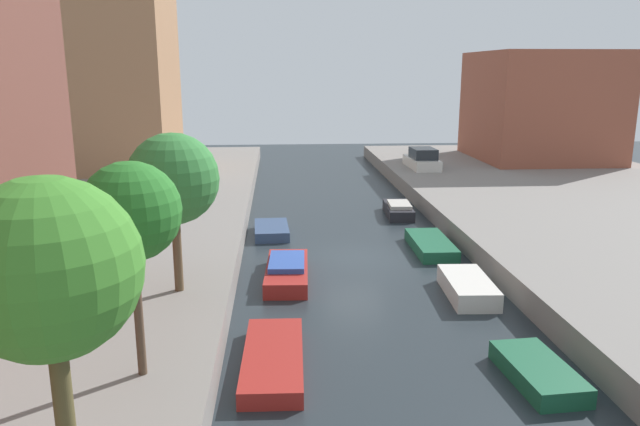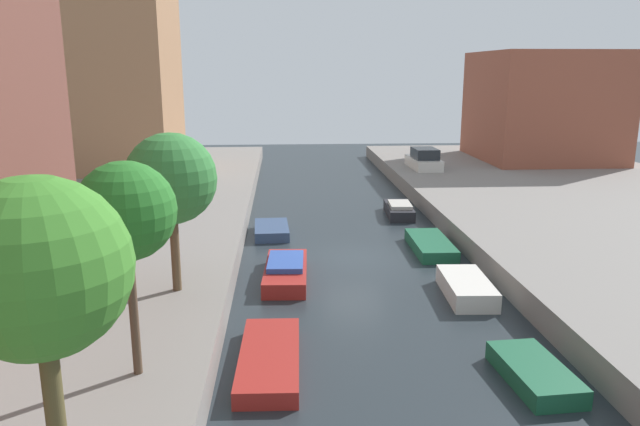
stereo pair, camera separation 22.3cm
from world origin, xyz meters
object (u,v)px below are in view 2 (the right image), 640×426
(moored_boat_right_3, at_px, (431,245))
(apartment_tower_far, at_px, (96,0))
(moored_boat_right_1, at_px, (535,373))
(moored_boat_right_2, at_px, (466,288))
(street_tree_1, at_px, (126,212))
(moored_boat_right_4, at_px, (399,210))
(parked_car, at_px, (424,160))
(moored_boat_left_3, at_px, (272,230))
(street_tree_0, at_px, (39,270))
(moored_boat_left_2, at_px, (286,271))
(moored_boat_left_1, at_px, (270,359))
(street_tree_2, at_px, (171,179))
(low_block_right, at_px, (543,106))

(moored_boat_right_3, bearing_deg, apartment_tower_far, 135.83)
(moored_boat_right_1, distance_m, moored_boat_right_2, 6.24)
(moored_boat_right_2, height_order, moored_boat_right_3, moored_boat_right_2)
(street_tree_1, distance_m, moored_boat_right_4, 22.51)
(street_tree_1, distance_m, parked_car, 33.49)
(parked_car, relative_size, moored_boat_right_1, 1.42)
(parked_car, bearing_deg, apartment_tower_far, 176.14)
(apartment_tower_far, xyz_separation_m, moored_boat_right_3, (19.66, -19.09, -12.62))
(apartment_tower_far, xyz_separation_m, moored_boat_left_3, (12.29, -15.88, -12.64))
(moored_boat_right_3, bearing_deg, moored_boat_right_2, -90.83)
(moored_boat_right_4, bearing_deg, street_tree_0, -112.58)
(street_tree_1, bearing_deg, parked_car, 65.00)
(moored_boat_left_2, height_order, moored_boat_right_1, moored_boat_left_2)
(apartment_tower_far, xyz_separation_m, street_tree_0, (9.33, -36.72, -7.58))
(street_tree_1, height_order, moored_boat_left_1, street_tree_1)
(moored_boat_right_1, bearing_deg, moored_boat_right_3, 89.36)
(street_tree_2, bearing_deg, parked_car, 60.16)
(moored_boat_right_4, bearing_deg, street_tree_1, -117.53)
(apartment_tower_far, distance_m, low_block_right, 34.94)
(low_block_right, bearing_deg, street_tree_0, -122.06)
(apartment_tower_far, height_order, low_block_right, apartment_tower_far)
(apartment_tower_far, distance_m, moored_boat_right_2, 34.03)
(parked_car, bearing_deg, moored_boat_left_2, -116.48)
(moored_boat_right_3, bearing_deg, street_tree_0, -120.37)
(parked_car, distance_m, moored_boat_right_2, 23.62)
(low_block_right, xyz_separation_m, moored_boat_left_2, (-21.04, -25.23, -4.94))
(street_tree_0, height_order, moored_boat_left_3, street_tree_0)
(low_block_right, xyz_separation_m, parked_car, (-10.59, -4.25, -3.66))
(moored_boat_left_1, height_order, moored_boat_right_2, moored_boat_right_2)
(low_block_right, bearing_deg, moored_boat_right_4, -134.19)
(parked_car, bearing_deg, moored_boat_right_1, -97.51)
(street_tree_1, distance_m, moored_boat_left_3, 16.85)
(parked_car, xyz_separation_m, moored_boat_right_3, (-3.75, -17.52, -1.36))
(moored_boat_left_3, bearing_deg, moored_boat_right_2, -50.90)
(apartment_tower_far, height_order, moored_boat_left_2, apartment_tower_far)
(moored_boat_right_2, bearing_deg, moored_boat_right_3, 89.17)
(moored_boat_right_3, bearing_deg, moored_boat_right_4, 91.23)
(moored_boat_left_1, bearing_deg, moored_boat_right_3, 55.97)
(moored_boat_right_1, bearing_deg, moored_boat_right_4, 90.04)
(street_tree_1, height_order, moored_boat_right_1, street_tree_1)
(street_tree_0, xyz_separation_m, moored_boat_left_2, (3.63, 14.16, -4.96))
(apartment_tower_far, relative_size, street_tree_1, 4.60)
(street_tree_2, height_order, parked_car, street_tree_2)
(moored_boat_right_4, bearing_deg, apartment_tower_far, 147.90)
(moored_boat_left_3, bearing_deg, moored_boat_left_2, -84.28)
(parked_car, distance_m, moored_boat_left_2, 23.47)
(moored_boat_right_2, bearing_deg, apartment_tower_far, 128.23)
(low_block_right, height_order, moored_boat_left_2, low_block_right)
(parked_car, bearing_deg, moored_boat_right_3, -102.10)
(parked_car, height_order, moored_boat_right_3, parked_car)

